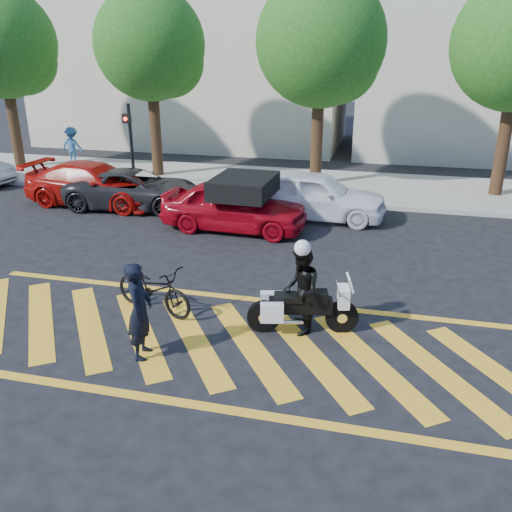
% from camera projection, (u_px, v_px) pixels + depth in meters
% --- Properties ---
extents(ground, '(90.00, 90.00, 0.00)m').
position_uv_depth(ground, '(225.00, 343.00, 10.12)').
color(ground, black).
rests_on(ground, ground).
extents(sidewalk, '(60.00, 5.00, 0.15)m').
position_uv_depth(sidewalk, '(315.00, 185.00, 20.92)').
color(sidewalk, '#9E998E').
rests_on(sidewalk, ground).
extents(crosswalk, '(12.33, 4.00, 0.01)m').
position_uv_depth(crosswalk, '(223.00, 342.00, 10.12)').
color(crosswalk, yellow).
rests_on(crosswalk, ground).
extents(building_left, '(16.00, 8.00, 10.00)m').
position_uv_depth(building_left, '(194.00, 47.00, 29.02)').
color(building_left, beige).
rests_on(building_left, ground).
extents(tree_far_left, '(4.40, 4.40, 7.41)m').
position_uv_depth(tree_far_left, '(5.00, 47.00, 22.01)').
color(tree_far_left, black).
rests_on(tree_far_left, ground).
extents(tree_left, '(4.20, 4.20, 7.26)m').
position_uv_depth(tree_left, '(154.00, 49.00, 20.59)').
color(tree_left, black).
rests_on(tree_left, ground).
extents(tree_center, '(4.60, 4.60, 7.56)m').
position_uv_depth(tree_center, '(324.00, 46.00, 19.11)').
color(tree_center, black).
rests_on(tree_center, ground).
extents(signal_pole, '(0.28, 0.43, 3.20)m').
position_uv_depth(signal_pole, '(130.00, 140.00, 19.65)').
color(signal_pole, black).
rests_on(signal_pole, ground).
extents(officer_bike, '(0.53, 0.71, 1.78)m').
position_uv_depth(officer_bike, '(140.00, 311.00, 9.38)').
color(officer_bike, black).
rests_on(officer_bike, ground).
extents(bicycle, '(2.06, 1.27, 1.02)m').
position_uv_depth(bicycle, '(153.00, 289.00, 11.13)').
color(bicycle, black).
rests_on(bicycle, ground).
extents(police_motorcycle, '(2.11, 0.90, 0.94)m').
position_uv_depth(police_motorcycle, '(301.00, 308.00, 10.33)').
color(police_motorcycle, black).
rests_on(police_motorcycle, ground).
extents(officer_moto, '(0.83, 0.97, 1.73)m').
position_uv_depth(officer_moto, '(301.00, 291.00, 10.21)').
color(officer_moto, black).
rests_on(officer_moto, ground).
extents(red_convertible, '(4.38, 1.91, 1.47)m').
position_uv_depth(red_convertible, '(234.00, 206.00, 15.96)').
color(red_convertible, '#A30714').
rests_on(red_convertible, ground).
extents(parked_left, '(5.01, 2.27, 1.42)m').
position_uv_depth(parked_left, '(95.00, 184.00, 18.44)').
color(parked_left, '#AD0F0A').
rests_on(parked_left, ground).
extents(parked_mid_left, '(4.73, 2.42, 1.28)m').
position_uv_depth(parked_mid_left, '(135.00, 189.00, 18.15)').
color(parked_mid_left, black).
rests_on(parked_mid_left, ground).
extents(parked_mid_right, '(4.48, 1.90, 1.51)m').
position_uv_depth(parked_mid_right, '(315.00, 195.00, 17.00)').
color(parked_mid_right, white).
rests_on(parked_mid_right, ground).
extents(pedestrian_left, '(1.09, 0.67, 1.64)m').
position_uv_depth(pedestrian_left, '(72.00, 146.00, 23.83)').
color(pedestrian_left, '#305B85').
rests_on(pedestrian_left, sidewalk).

